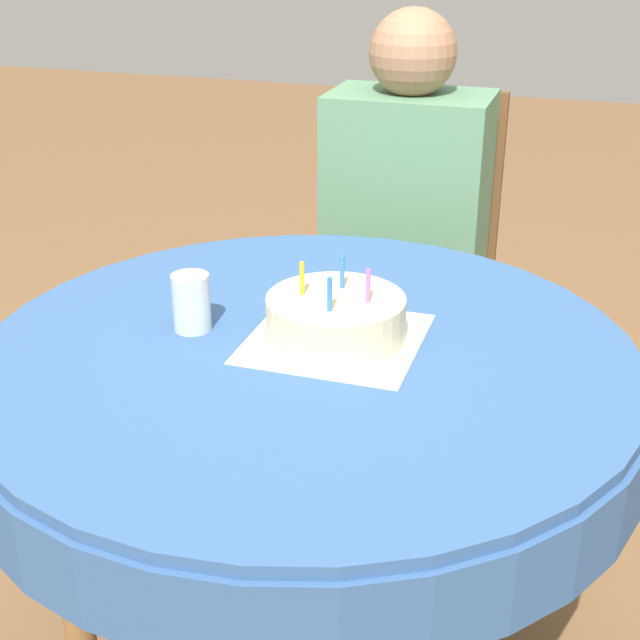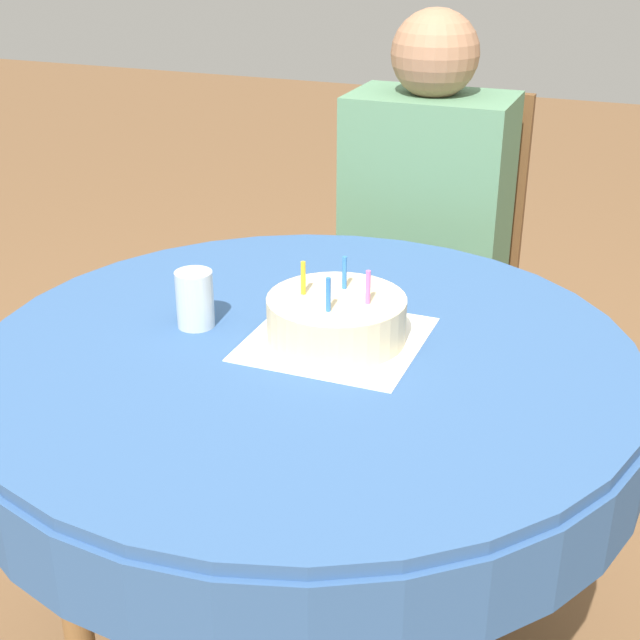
{
  "view_description": "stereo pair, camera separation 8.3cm",
  "coord_description": "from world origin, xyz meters",
  "views": [
    {
      "loc": [
        0.43,
        -1.24,
        1.38
      ],
      "look_at": [
        0.02,
        0.01,
        0.76
      ],
      "focal_mm": 50.0,
      "sensor_mm": 36.0,
      "label": 1
    },
    {
      "loc": [
        0.51,
        -1.22,
        1.38
      ],
      "look_at": [
        0.02,
        0.01,
        0.76
      ],
      "focal_mm": 50.0,
      "sensor_mm": 36.0,
      "label": 2
    }
  ],
  "objects": [
    {
      "name": "chair",
      "position": [
        -0.02,
        0.91,
        0.5
      ],
      "size": [
        0.45,
        0.45,
        0.95
      ],
      "rotation": [
        0.0,
        0.0,
        -0.0
      ],
      "color": "brown",
      "rests_on": "ground_plane"
    },
    {
      "name": "birthday_cake",
      "position": [
        0.04,
        0.04,
        0.75
      ],
      "size": [
        0.23,
        0.23,
        0.13
      ],
      "color": "beige",
      "rests_on": "dining_table"
    },
    {
      "name": "person",
      "position": [
        -0.02,
        0.8,
        0.7
      ],
      "size": [
        0.38,
        0.34,
        1.17
      ],
      "rotation": [
        0.0,
        0.0,
        -0.0
      ],
      "color": "#9E7051",
      "rests_on": "ground_plane"
    },
    {
      "name": "dining_table",
      "position": [
        0.0,
        0.0,
        0.63
      ],
      "size": [
        1.11,
        1.11,
        0.71
      ],
      "color": "#335689",
      "rests_on": "ground_plane"
    },
    {
      "name": "napkin",
      "position": [
        0.04,
        0.04,
        0.71
      ],
      "size": [
        0.28,
        0.28,
        0.0
      ],
      "color": "white",
      "rests_on": "dining_table"
    },
    {
      "name": "drinking_glass",
      "position": [
        -0.21,
        -0.0,
        0.76
      ],
      "size": [
        0.06,
        0.06,
        0.1
      ],
      "color": "silver",
      "rests_on": "dining_table"
    }
  ]
}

